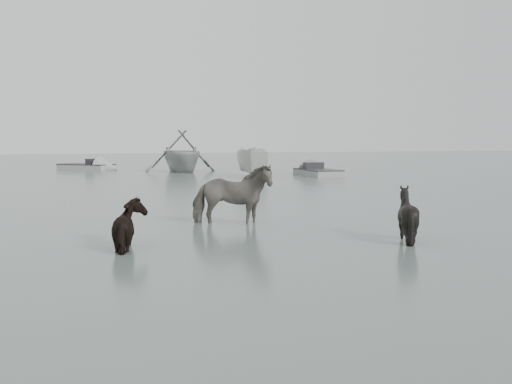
# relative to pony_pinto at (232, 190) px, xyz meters

# --- Properties ---
(ground) EXTENTS (140.00, 140.00, 0.00)m
(ground) POSITION_rel_pony_pinto_xyz_m (-0.35, -1.97, -0.90)
(ground) COLOR #505F5A
(ground) RESTS_ON ground
(pony_pinto) EXTENTS (2.32, 1.55, 1.80)m
(pony_pinto) POSITION_rel_pony_pinto_xyz_m (0.00, 0.00, 0.00)
(pony_pinto) COLOR black
(pony_pinto) RESTS_ON ground
(pony_dark) EXTENTS (1.53, 1.65, 1.36)m
(pony_dark) POSITION_rel_pony_pinto_xyz_m (-2.78, -2.95, -0.22)
(pony_dark) COLOR black
(pony_dark) RESTS_ON ground
(pony_black) EXTENTS (1.68, 1.62, 1.44)m
(pony_black) POSITION_rel_pony_pinto_xyz_m (3.10, -3.59, -0.18)
(pony_black) COLOR black
(pony_black) RESTS_ON ground
(rowboat_trail) EXTENTS (5.01, 5.68, 2.80)m
(rowboat_trail) POSITION_rel_pony_pinto_xyz_m (2.47, 24.35, 0.50)
(rowboat_trail) COLOR #A5A7A5
(rowboat_trail) RESTS_ON ground
(boat_small) EXTENTS (3.13, 5.03, 1.82)m
(boat_small) POSITION_rel_pony_pinto_xyz_m (5.48, 18.02, 0.01)
(boat_small) COLOR silver
(boat_small) RESTS_ON ground
(skiff_port) EXTENTS (1.92, 4.98, 0.75)m
(skiff_port) POSITION_rel_pony_pinto_xyz_m (9.33, 18.15, -0.52)
(skiff_port) COLOR gray
(skiff_port) RESTS_ON ground
(skiff_mid) EXTENTS (5.04, 4.78, 0.75)m
(skiff_mid) POSITION_rel_pony_pinto_xyz_m (-3.36, 28.72, -0.52)
(skiff_mid) COLOR #9C9E9C
(skiff_mid) RESTS_ON ground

